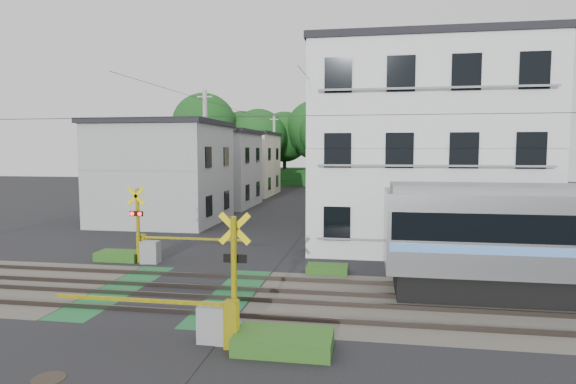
% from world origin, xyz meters
% --- Properties ---
extents(ground, '(120.00, 120.00, 0.00)m').
position_xyz_m(ground, '(0.00, 0.00, 0.00)').
color(ground, black).
extents(track_bed, '(120.00, 120.00, 0.14)m').
position_xyz_m(track_bed, '(0.00, 0.00, 0.04)').
color(track_bed, '#47423A').
rests_on(track_bed, ground).
extents(crossing_signal_near, '(4.74, 0.65, 3.09)m').
position_xyz_m(crossing_signal_near, '(2.59, -3.65, 0.71)').
color(crossing_signal_near, yellow).
rests_on(crossing_signal_near, ground).
extents(crossing_signal_far, '(4.74, 0.65, 3.09)m').
position_xyz_m(crossing_signal_far, '(-2.59, 3.65, 0.71)').
color(crossing_signal_far, yellow).
rests_on(crossing_signal_far, ground).
extents(apartment_block, '(10.20, 8.36, 9.30)m').
position_xyz_m(apartment_block, '(8.50, 9.49, 4.66)').
color(apartment_block, silver).
rests_on(apartment_block, ground).
extents(houses_row, '(22.07, 31.35, 6.80)m').
position_xyz_m(houses_row, '(0.25, 25.92, 3.24)').
color(houses_row, '#9D9FA1').
rests_on(houses_row, ground).
extents(tree_hill, '(40.00, 13.88, 11.77)m').
position_xyz_m(tree_hill, '(0.08, 47.62, 5.84)').
color(tree_hill, '#174718').
rests_on(tree_hill, ground).
extents(catenary, '(60.00, 5.04, 7.00)m').
position_xyz_m(catenary, '(6.00, 0.03, 3.70)').
color(catenary, '#2D2D33').
rests_on(catenary, ground).
extents(utility_poles, '(7.90, 42.00, 8.00)m').
position_xyz_m(utility_poles, '(-1.05, 23.01, 4.08)').
color(utility_poles, '#A5A5A0').
rests_on(utility_poles, ground).
extents(pedestrian, '(0.78, 0.61, 1.89)m').
position_xyz_m(pedestrian, '(1.11, 33.66, 0.94)').
color(pedestrian, black).
rests_on(pedestrian, ground).
extents(manhole_cover, '(0.65, 0.65, 0.02)m').
position_xyz_m(manhole_cover, '(-0.14, -5.92, 0.01)').
color(manhole_cover, '#2D261E').
rests_on(manhole_cover, ground).
extents(weed_patches, '(10.25, 8.80, 0.40)m').
position_xyz_m(weed_patches, '(1.76, -0.09, 0.18)').
color(weed_patches, '#2D5E1E').
rests_on(weed_patches, ground).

